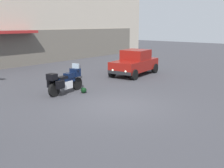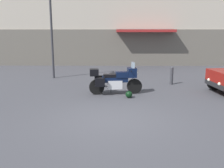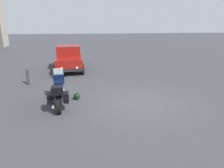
# 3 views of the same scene
# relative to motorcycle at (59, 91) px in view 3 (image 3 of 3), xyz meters

# --- Properties ---
(ground_plane) EXTENTS (80.00, 80.00, 0.00)m
(ground_plane) POSITION_rel_motorcycle_xyz_m (-0.07, -3.22, -0.62)
(ground_plane) COLOR #38383D
(motorcycle) EXTENTS (2.26, 0.85, 1.36)m
(motorcycle) POSITION_rel_motorcycle_xyz_m (0.00, 0.00, 0.00)
(motorcycle) COLOR black
(motorcycle) RESTS_ON ground
(helmet) EXTENTS (0.28, 0.28, 0.28)m
(helmet) POSITION_rel_motorcycle_xyz_m (0.58, -0.65, -0.48)
(helmet) COLOR black
(helmet) RESTS_ON ground
(car_hatchback_near) EXTENTS (3.99, 2.13, 1.64)m
(car_hatchback_near) POSITION_rel_motorcycle_xyz_m (6.13, 0.20, 0.19)
(car_hatchback_near) COLOR maroon
(car_hatchback_near) RESTS_ON ground
(bollard_curbside) EXTENTS (0.16, 0.16, 0.91)m
(bollard_curbside) POSITION_rel_motorcycle_xyz_m (2.87, 2.02, -0.14)
(bollard_curbside) COLOR #333338
(bollard_curbside) RESTS_ON ground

